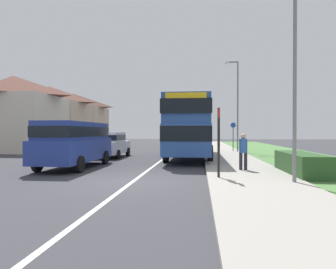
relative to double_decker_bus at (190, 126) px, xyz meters
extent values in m
plane|color=#38383D|center=(-1.66, -9.53, -2.14)|extent=(120.00, 120.00, 0.00)
cube|color=silver|center=(-1.66, -1.53, -2.14)|extent=(0.14, 60.00, 0.01)
cube|color=#9E998E|center=(2.54, -3.53, -2.08)|extent=(3.20, 68.00, 0.12)
cube|color=#517F42|center=(6.84, -3.53, -2.10)|extent=(6.00, 68.00, 0.08)
cube|color=#2D5128|center=(4.64, -7.60, -1.69)|extent=(1.10, 3.69, 0.90)
cube|color=#284C93|center=(0.00, 0.00, -0.82)|extent=(2.50, 11.07, 1.65)
cube|color=#284C93|center=(0.00, 0.00, 0.78)|extent=(2.45, 10.85, 1.55)
cube|color=black|center=(0.00, 0.00, -0.49)|extent=(2.52, 11.13, 0.76)
cube|color=black|center=(0.00, 0.00, 0.86)|extent=(2.52, 11.13, 0.72)
cube|color=gold|center=(0.00, -5.48, 1.28)|extent=(2.00, 0.08, 0.44)
cylinder|color=black|center=(-1.25, 3.43, -1.64)|extent=(0.30, 1.00, 1.00)
cylinder|color=black|center=(1.25, 3.43, -1.64)|extent=(0.30, 1.00, 1.00)
cylinder|color=black|center=(-1.25, -3.04, -1.64)|extent=(0.30, 1.00, 1.00)
cylinder|color=black|center=(1.25, -3.04, -1.64)|extent=(0.30, 1.00, 1.00)
cube|color=navy|center=(-5.36, -5.98, -1.28)|extent=(1.95, 5.48, 1.01)
cube|color=navy|center=(-5.36, -5.98, -0.35)|extent=(1.72, 5.04, 0.83)
cube|color=black|center=(-5.36, -5.98, -0.39)|extent=(1.75, 5.09, 0.46)
cylinder|color=black|center=(-6.32, -4.28, -1.78)|extent=(0.20, 0.72, 0.72)
cylinder|color=black|center=(-4.41, -4.28, -1.78)|extent=(0.20, 0.72, 0.72)
cylinder|color=black|center=(-6.32, -7.68, -1.78)|extent=(0.20, 0.72, 0.72)
cylinder|color=black|center=(-4.41, -7.68, -1.78)|extent=(0.20, 0.72, 0.72)
cube|color=silver|center=(-5.34, -0.15, -1.46)|extent=(1.70, 4.23, 0.77)
cube|color=silver|center=(-5.34, -0.36, -0.75)|extent=(1.50, 2.33, 0.63)
cube|color=black|center=(-5.34, -0.36, -0.79)|extent=(1.53, 2.35, 0.35)
cylinder|color=black|center=(-6.17, 1.16, -1.84)|extent=(0.20, 0.60, 0.60)
cylinder|color=black|center=(-4.50, 1.16, -1.84)|extent=(0.20, 0.60, 0.60)
cylinder|color=black|center=(-6.17, -1.46, -1.84)|extent=(0.20, 0.60, 0.60)
cylinder|color=black|center=(-4.50, -1.46, -1.84)|extent=(0.20, 0.60, 0.60)
cylinder|color=#23232D|center=(2.41, -6.91, -1.72)|extent=(0.14, 0.14, 0.85)
cylinder|color=#23232D|center=(2.61, -6.91, -1.72)|extent=(0.14, 0.14, 0.85)
cylinder|color=#2D599E|center=(2.51, -6.91, -0.99)|extent=(0.34, 0.34, 0.60)
sphere|color=tan|center=(2.51, -6.91, -0.58)|extent=(0.22, 0.22, 0.22)
cylinder|color=black|center=(1.34, -9.11, -0.84)|extent=(0.09, 0.09, 2.60)
cube|color=red|center=(1.34, -9.11, 0.26)|extent=(0.04, 0.44, 0.32)
cube|color=black|center=(1.34, -9.09, -0.59)|extent=(0.06, 0.52, 0.68)
cylinder|color=slate|center=(3.46, 5.44, -1.09)|extent=(0.08, 0.08, 2.10)
cylinder|color=blue|center=(3.46, 5.44, 0.16)|extent=(0.44, 0.03, 0.44)
cylinder|color=slate|center=(3.72, -9.82, 1.56)|extent=(0.12, 0.12, 7.40)
cylinder|color=slate|center=(3.80, 5.16, 1.64)|extent=(0.12, 0.12, 7.56)
cube|color=slate|center=(3.35, 5.16, 5.37)|extent=(0.90, 0.10, 0.10)
cube|color=silver|center=(2.90, 5.16, 5.30)|extent=(0.36, 0.20, 0.14)
cube|color=beige|center=(-15.59, 4.50, 0.29)|extent=(7.59, 6.06, 4.86)
pyramid|color=brown|center=(-15.59, 4.50, 3.62)|extent=(7.59, 6.06, 1.81)
cube|color=#C1A88E|center=(-15.59, 10.68, 0.29)|extent=(7.59, 6.06, 4.86)
pyramid|color=brown|center=(-15.59, 10.68, 3.62)|extent=(7.59, 6.06, 1.81)
cube|color=#C1A88E|center=(-15.59, 16.87, 0.29)|extent=(7.59, 6.06, 4.86)
pyramid|color=#4C3328|center=(-15.59, 16.87, 3.62)|extent=(7.59, 6.06, 1.81)
camera|label=1|loc=(0.66, -19.74, -0.39)|focal=31.57mm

